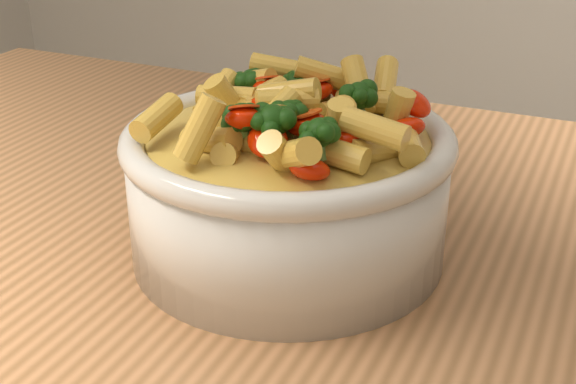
% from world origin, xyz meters
% --- Properties ---
extents(serving_bowl, '(0.23, 0.23, 0.10)m').
position_xyz_m(serving_bowl, '(-0.03, 0.03, 0.95)').
color(serving_bowl, silver).
rests_on(serving_bowl, table).
extents(pasta_salad, '(0.18, 0.18, 0.04)m').
position_xyz_m(pasta_salad, '(-0.03, 0.03, 1.01)').
color(pasta_salad, '#F8C44E').
rests_on(pasta_salad, serving_bowl).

